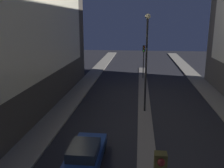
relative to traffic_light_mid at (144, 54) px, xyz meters
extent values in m
cube|color=#66605B|center=(0.00, -11.37, -3.40)|extent=(1.16, 39.03, 0.10)
sphere|color=#4C0F0F|center=(0.00, -28.75, 1.07)|extent=(0.20, 0.20, 0.20)
cylinder|color=black|center=(0.00, 0.03, -1.52)|extent=(0.12, 0.12, 3.67)
cube|color=#3D3814|center=(0.00, 0.03, 0.77)|extent=(0.32, 0.28, 0.90)
sphere|color=#4C0F0F|center=(0.00, -0.15, 1.07)|extent=(0.20, 0.20, 0.20)
sphere|color=#4C380A|center=(0.00, -0.15, 0.77)|extent=(0.20, 0.20, 0.20)
sphere|color=#1EEA4C|center=(0.00, -0.15, 0.47)|extent=(0.20, 0.20, 0.20)
cylinder|color=black|center=(0.00, -13.15, 0.67)|extent=(0.16, 0.16, 8.04)
sphere|color=#F9EAB2|center=(0.00, -13.15, 4.82)|extent=(0.45, 0.45, 0.45)
cube|color=navy|center=(-3.45, -22.13, -2.84)|extent=(1.81, 4.65, 0.59)
cube|color=black|center=(-3.45, -22.48, -2.28)|extent=(1.54, 2.09, 0.53)
cylinder|color=black|center=(-4.24, -20.69, -3.13)|extent=(0.22, 0.64, 0.64)
cylinder|color=black|center=(-2.65, -20.69, -3.13)|extent=(0.22, 0.64, 0.64)
camera|label=1|loc=(-0.62, -34.37, 4.48)|focal=40.00mm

